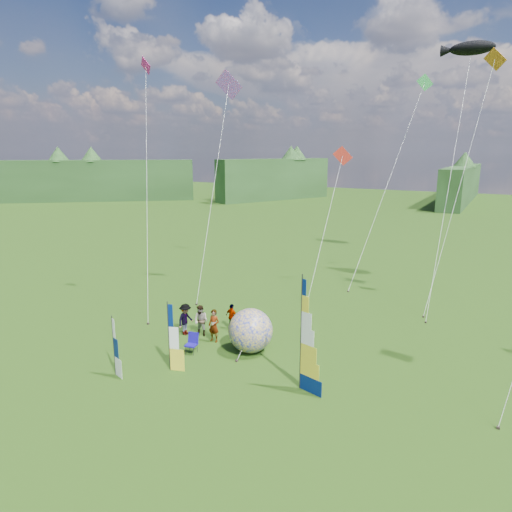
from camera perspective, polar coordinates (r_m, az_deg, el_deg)
The scene contains 17 objects.
ground at distance 19.82m, azimuth -3.30°, elevation -18.41°, with size 220.00×220.00×0.00m, color #376018.
treeline_ring at distance 18.06m, azimuth -3.47°, elevation -7.52°, with size 210.00×210.00×8.00m, color #2C5324, non-canonical shape.
feather_banner_main at distance 20.16m, azimuth 5.63°, elevation -9.77°, with size 1.37×0.10×5.08m, color #051954, non-canonical shape.
side_banner_left at distance 22.34m, azimuth -10.85°, elevation -9.99°, with size 0.94×0.10×3.36m, color yellow, non-canonical shape.
side_banner_far at distance 22.65m, azimuth -17.36°, elevation -10.76°, with size 0.85×0.10×2.84m, color white, non-canonical shape.
bol_inflatable at distance 24.10m, azimuth -0.69°, elevation -9.31°, with size 2.33×2.33×2.33m, color #0B1B97.
spectator_a at distance 25.49m, azimuth -5.28°, elevation -8.67°, with size 0.67×0.44×1.85m, color #66594C.
spectator_b at distance 26.34m, azimuth -6.90°, elevation -8.03°, with size 0.87×0.43×1.79m, color #66594C.
spectator_c at distance 26.62m, azimuth -8.80°, elevation -7.82°, with size 1.18×0.44×1.83m, color #66594C.
spectator_d at distance 27.19m, azimuth -3.03°, elevation -7.56°, with size 0.90×0.37×1.53m, color #66594C.
camp_chair at distance 24.37m, azimuth -8.10°, elevation -10.79°, with size 0.62×0.62×1.07m, color navy, non-canonical shape.
kite_whale at distance 34.54m, azimuth 23.36°, elevation 11.17°, with size 3.56×15.98×19.63m, color black, non-canonical shape.
kite_rainbow_delta at distance 33.24m, azimuth -5.38°, elevation 9.84°, with size 5.18×10.52×16.98m, color #CC2144, non-canonical shape.
small_kite_red at distance 33.08m, azimuth 8.72°, elevation 4.67°, with size 3.05×10.33×11.17m, color red, non-canonical shape.
small_kite_orange at distance 32.57m, azimuth 24.23°, elevation 9.08°, with size 4.54×9.25×17.41m, color orange, non-canonical shape.
small_kite_pink at distance 30.58m, azimuth -13.54°, elevation 9.28°, with size 6.38×7.83×17.00m, color #ED258F, non-canonical shape.
small_kite_green at distance 38.13m, azimuth 16.31°, elevation 9.83°, with size 4.76×12.83×17.04m, color #3BBA5B, non-canonical shape.
Camera 1 is at (9.19, -14.19, 10.36)m, focal length 32.00 mm.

